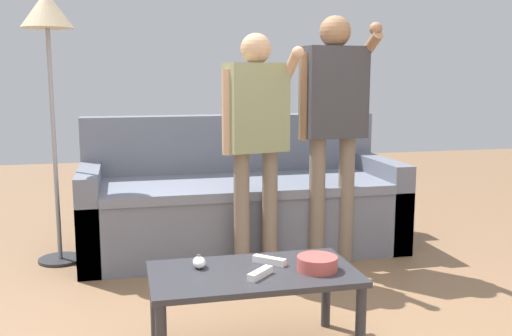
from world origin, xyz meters
TOP-DOWN VIEW (x-y plane):
  - couch at (0.10, 1.65)m, footprint 2.16×0.91m
  - coffee_table at (-0.17, 0.04)m, footprint 0.88×0.48m
  - snack_bowl at (0.10, -0.01)m, footprint 0.17×0.17m
  - game_remote_nunchuk at (-0.39, 0.14)m, footprint 0.06×0.09m
  - floor_lamp at (-1.12, 1.58)m, footprint 0.32×0.32m
  - player_right at (0.60, 1.15)m, footprint 0.47×0.31m
  - player_center at (0.08, 1.07)m, footprint 0.46×0.30m
  - game_remote_wand_near at (-0.08, 0.12)m, footprint 0.14×0.13m
  - game_remote_wand_far at (-0.16, -0.03)m, footprint 0.13×0.13m

SIDE VIEW (x-z plane):
  - couch at x=0.10m, z-range -0.14..0.77m
  - coffee_table at x=-0.17m, z-range 0.14..0.52m
  - game_remote_wand_near at x=-0.08m, z-range 0.38..0.41m
  - game_remote_wand_far at x=-0.16m, z-range 0.38..0.41m
  - game_remote_nunchuk at x=-0.39m, z-range 0.38..0.43m
  - snack_bowl at x=0.10m, z-range 0.38..0.44m
  - player_center at x=0.08m, z-range 0.19..1.63m
  - player_right at x=0.60m, z-range 0.20..1.76m
  - floor_lamp at x=-1.12m, z-range 0.61..2.32m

